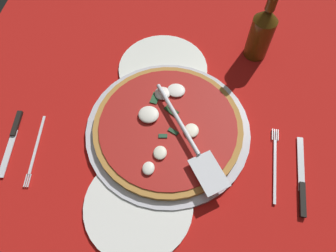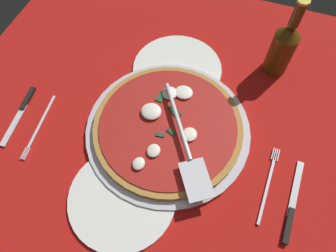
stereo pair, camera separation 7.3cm
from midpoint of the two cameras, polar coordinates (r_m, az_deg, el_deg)
ground_plane at (r=74.79cm, az=-3.52°, el=-2.39°), size 111.44×111.44×0.80cm
checker_pattern at (r=74.39cm, az=-3.54°, el=-2.24°), size 111.44×111.44×0.10cm
pizza_pan at (r=74.42cm, az=-2.79°, el=-0.89°), size 39.14×39.14×1.40cm
dinner_plate_left at (r=68.44cm, az=-8.57°, el=-14.49°), size 23.22×23.22×1.00cm
dinner_plate_right at (r=85.36cm, az=-3.40°, el=10.31°), size 23.88×23.88×1.00cm
pizza at (r=73.10cm, az=-2.89°, el=-0.24°), size 35.32×35.32×2.93cm
pizza_server at (r=68.58cm, az=1.01°, el=-2.82°), size 26.43×19.11×1.00cm
place_setting_near at (r=73.75cm, az=18.60°, el=-8.63°), size 20.49×13.57×1.40cm
place_setting_far at (r=82.06cm, az=-27.24°, el=-3.12°), size 19.68×15.44×1.40cm
beer_bottle at (r=85.81cm, az=14.48°, el=16.30°), size 6.24×6.24×22.24cm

